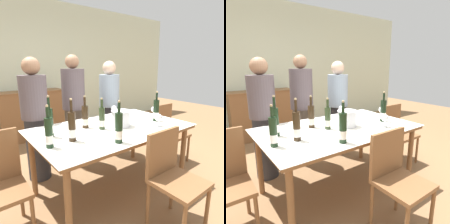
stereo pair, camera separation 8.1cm
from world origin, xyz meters
TOP-DOWN VIEW (x-y plane):
  - ground_plane at (0.00, 0.00)m, footprint 12.00×12.00m
  - back_wall at (0.00, 2.68)m, footprint 8.00×0.10m
  - sideboard_cabinet at (-0.18, 2.39)m, footprint 1.27×0.46m
  - dining_table at (0.00, 0.00)m, footprint 1.76×1.08m
  - ice_bucket at (0.11, -0.03)m, footprint 0.23×0.23m
  - wine_bottle_0 at (-0.78, -0.11)m, footprint 0.07×0.07m
  - wine_bottle_1 at (-0.13, 0.02)m, footprint 0.07×0.07m
  - wine_bottle_2 at (-0.55, -0.10)m, footprint 0.07×0.07m
  - wine_bottle_3 at (-0.24, -0.40)m, footprint 0.07×0.07m
  - wine_bottle_4 at (0.61, -0.13)m, footprint 0.07×0.07m
  - wine_bottle_5 at (-0.67, 0.14)m, footprint 0.07×0.07m
  - wine_bottle_6 at (-0.25, 0.18)m, footprint 0.08×0.08m
  - wine_glass_0 at (0.74, 0.02)m, footprint 0.08×0.08m
  - wine_glass_1 at (0.35, 0.39)m, footprint 0.08×0.08m
  - wine_glass_2 at (0.44, -0.30)m, footprint 0.08×0.08m
  - wine_glass_3 at (-0.64, 0.27)m, footprint 0.08×0.08m
  - chair_right_end at (1.18, 0.08)m, footprint 0.42×0.42m
  - chair_near_front at (0.08, -0.77)m, footprint 0.42×0.42m
  - person_host at (-0.61, 0.79)m, footprint 0.33×0.33m
  - person_guest_left at (-0.02, 0.88)m, footprint 0.33×0.33m
  - person_guest_right at (0.63, 0.87)m, footprint 0.33×0.33m

SIDE VIEW (x-z plane):
  - ground_plane at x=0.00m, z-range 0.00..0.00m
  - sideboard_cabinet at x=-0.18m, z-range 0.00..0.97m
  - chair_right_end at x=1.18m, z-range 0.07..0.94m
  - chair_near_front at x=0.08m, z-range 0.08..0.98m
  - dining_table at x=0.00m, z-range 0.32..1.10m
  - person_guest_right at x=0.63m, z-range 0.00..1.54m
  - person_host at x=-0.61m, z-range 0.00..1.57m
  - person_guest_left at x=-0.02m, z-range 0.00..1.62m
  - wine_glass_3 at x=-0.64m, z-range 0.80..0.93m
  - ice_bucket at x=0.11m, z-range 0.79..0.97m
  - wine_glass_0 at x=0.74m, z-range 0.81..0.96m
  - wine_glass_1 at x=0.35m, z-range 0.81..0.96m
  - wine_glass_2 at x=0.44m, z-range 0.81..0.96m
  - wine_bottle_1 at x=-0.13m, z-range 0.73..1.08m
  - wine_bottle_6 at x=-0.25m, z-range 0.72..1.09m
  - wine_bottle_0 at x=-0.78m, z-range 0.72..1.10m
  - wine_bottle_4 at x=0.61m, z-range 0.72..1.10m
  - wine_bottle_2 at x=-0.55m, z-range 0.71..1.12m
  - wine_bottle_3 at x=-0.24m, z-range 0.72..1.11m
  - wine_bottle_5 at x=-0.67m, z-range 0.71..1.13m
  - back_wall at x=0.00m, z-range 0.00..2.80m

